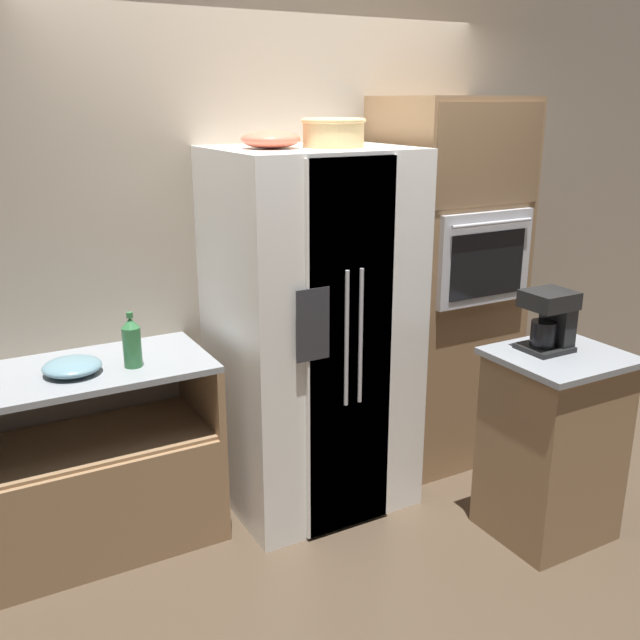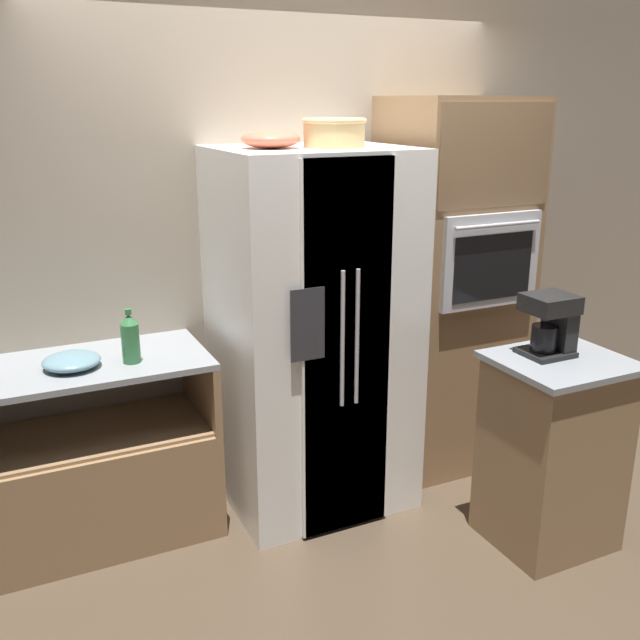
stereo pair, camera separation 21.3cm
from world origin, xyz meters
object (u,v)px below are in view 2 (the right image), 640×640
at_px(mixing_bowl, 72,361).
at_px(coffee_maker, 552,322).
at_px(bottle_tall, 130,338).
at_px(refrigerator, 312,333).
at_px(wall_oven, 452,287).
at_px(fruit_bowl, 270,139).
at_px(wicker_basket, 335,132).

height_order(mixing_bowl, coffee_maker, coffee_maker).
xyz_separation_m(bottle_tall, mixing_bowl, (-0.26, 0.04, -0.08)).
distance_m(refrigerator, coffee_maker, 1.18).
relative_size(wall_oven, fruit_bowl, 7.62).
bearing_deg(refrigerator, coffee_maker, -43.33).
height_order(fruit_bowl, mixing_bowl, fruit_bowl).
height_order(bottle_tall, mixing_bowl, bottle_tall).
height_order(bottle_tall, coffee_maker, coffee_maker).
bearing_deg(mixing_bowl, coffee_maker, -22.88).
bearing_deg(bottle_tall, refrigerator, -0.89).
bearing_deg(fruit_bowl, coffee_maker, -36.82).
xyz_separation_m(wicker_basket, coffee_maker, (0.76, -0.73, -0.83)).
bearing_deg(wall_oven, fruit_bowl, -175.67).
bearing_deg(wall_oven, bottle_tall, -177.97).
bearing_deg(coffee_maker, wall_oven, 85.35).
distance_m(wall_oven, mixing_bowl, 2.10).
distance_m(wall_oven, coffee_maker, 0.88).
relative_size(refrigerator, bottle_tall, 7.23).
height_order(wicker_basket, fruit_bowl, wicker_basket).
relative_size(wall_oven, wicker_basket, 6.85).
distance_m(fruit_bowl, bottle_tall, 1.12).
xyz_separation_m(wall_oven, wicker_basket, (-0.83, -0.15, 0.88)).
bearing_deg(fruit_bowl, bottle_tall, 178.33).
relative_size(refrigerator, wicker_basket, 6.08).
distance_m(bottle_tall, coffee_maker, 1.94).
bearing_deg(mixing_bowl, wicker_basket, -5.63).
distance_m(refrigerator, wall_oven, 0.93).
xyz_separation_m(wall_oven, mixing_bowl, (-2.09, -0.02, -0.11)).
relative_size(wicker_basket, fruit_bowl, 1.11).
height_order(refrigerator, fruit_bowl, fruit_bowl).
distance_m(fruit_bowl, coffee_maker, 1.55).
bearing_deg(bottle_tall, mixing_bowl, 171.21).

